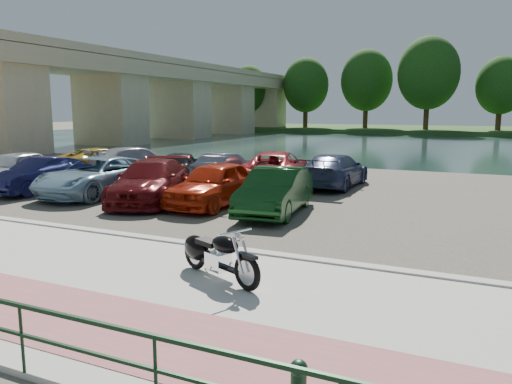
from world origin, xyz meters
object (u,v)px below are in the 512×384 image
Objects in this scene: car_1 at (41,175)px; motorcycle at (213,254)px; car_0 at (13,169)px; car_2 at (98,176)px.

motorcycle is at bearing -27.30° from car_1.
car_0 is at bearing 166.20° from car_1.
car_2 is (4.92, -0.21, -0.02)m from car_0.
car_2 reaches higher than motorcycle.
car_0 is at bearing 177.71° from motorcycle.
car_1 is 2.61m from car_2.
car_0 reaches higher than car_2.
car_1 is at bearing 175.60° from motorcycle.
car_2 is (-8.88, 6.58, 0.22)m from motorcycle.
car_0 is 1.06× the size of car_1.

